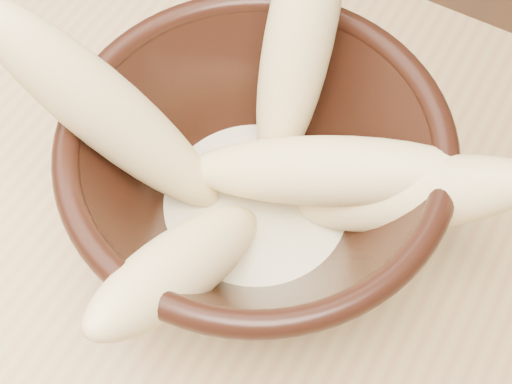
# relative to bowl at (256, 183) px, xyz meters

# --- Properties ---
(bowl) EXTENTS (0.22, 0.22, 0.12)m
(bowl) POSITION_rel_bowl_xyz_m (0.00, 0.00, 0.00)
(bowl) COLOR black
(bowl) RESTS_ON table
(milk_puddle) EXTENTS (0.12, 0.12, 0.02)m
(milk_puddle) POSITION_rel_bowl_xyz_m (-0.00, 0.00, -0.03)
(milk_puddle) COLOR beige
(milk_puddle) RESTS_ON bowl
(banana_upright) EXTENTS (0.06, 0.13, 0.17)m
(banana_upright) POSITION_rel_bowl_xyz_m (-0.01, 0.07, 0.05)
(banana_upright) COLOR #F9D793
(banana_upright) RESTS_ON bowl
(banana_left) EXTENTS (0.15, 0.08, 0.18)m
(banana_left) POSITION_rel_bowl_xyz_m (-0.07, -0.03, 0.05)
(banana_left) COLOR #F9D793
(banana_left) RESTS_ON bowl
(banana_right) EXTENTS (0.15, 0.07, 0.12)m
(banana_right) POSITION_rel_bowl_xyz_m (0.08, 0.02, 0.02)
(banana_right) COLOR #F9D793
(banana_right) RESTS_ON bowl
(banana_across) EXTENTS (0.18, 0.09, 0.09)m
(banana_across) POSITION_rel_bowl_xyz_m (0.04, 0.02, 0.02)
(banana_across) COLOR #F9D793
(banana_across) RESTS_ON bowl
(banana_front) EXTENTS (0.05, 0.15, 0.12)m
(banana_front) POSITION_rel_bowl_xyz_m (-0.00, -0.07, 0.02)
(banana_front) COLOR #F9D793
(banana_front) RESTS_ON bowl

